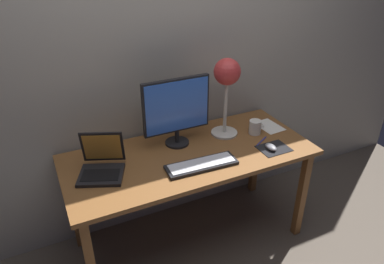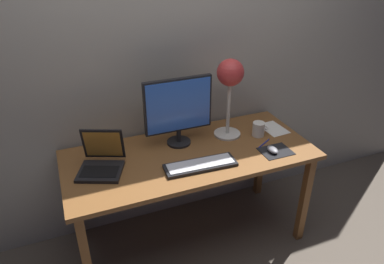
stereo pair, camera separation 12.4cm
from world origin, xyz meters
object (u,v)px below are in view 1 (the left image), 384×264
desk_lamp (227,78)px  pen (261,141)px  laptop (102,161)px  keyboard_main (201,165)px  coffee_mug (255,127)px  mouse (271,147)px  monitor (176,109)px

desk_lamp → pen: bearing=-50.1°
laptop → pen: (1.05, -0.12, -0.06)m
keyboard_main → coffee_mug: bearing=21.4°
laptop → mouse: size_ratio=3.48×
monitor → coffee_mug: size_ratio=3.87×
monitor → desk_lamp: desk_lamp is taller
laptop → mouse: (1.04, -0.24, -0.04)m
desk_lamp → mouse: 0.53m
monitor → mouse: (0.52, -0.33, -0.24)m
laptop → pen: laptop is taller
keyboard_main → monitor: bearing=94.1°
monitor → coffee_mug: monitor is taller
desk_lamp → pen: size_ratio=3.89×
desk_lamp → mouse: (0.17, -0.32, -0.39)m
keyboard_main → desk_lamp: bearing=41.7°
desk_lamp → mouse: bearing=-62.5°
monitor → keyboard_main: (0.02, -0.31, -0.25)m
monitor → mouse: bearing=-32.8°
desk_lamp → mouse: size_ratio=5.67×
desk_lamp → mouse: desk_lamp is taller
mouse → coffee_mug: (0.03, 0.23, 0.03)m
keyboard_main → laptop: laptop is taller
keyboard_main → mouse: bearing=-2.6°
keyboard_main → desk_lamp: size_ratio=0.82×
monitor → desk_lamp: 0.38m
laptop → coffee_mug: size_ratio=2.81×
monitor → mouse: size_ratio=4.78×
desk_lamp → pen: 0.49m
monitor → desk_lamp: (0.35, -0.02, 0.15)m
keyboard_main → desk_lamp: desk_lamp is taller
keyboard_main → desk_lamp: 0.60m
desk_lamp → laptop: bearing=-174.7°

